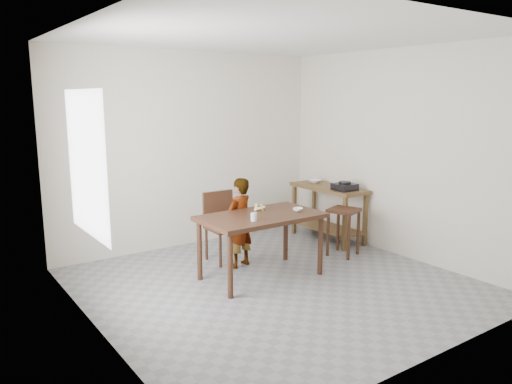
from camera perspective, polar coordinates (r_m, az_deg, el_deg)
floor at (r=5.73m, az=2.34°, el=-10.69°), size 4.00×4.00×0.04m
ceiling at (r=5.37m, az=2.58°, el=17.64°), size 4.00×4.00×0.04m
wall_back at (r=7.08m, az=-7.59°, el=4.82°), size 4.00×0.04×2.70m
wall_front at (r=4.00m, az=20.37°, el=-0.44°), size 4.00×0.04×2.70m
wall_left at (r=4.46m, az=-18.59°, el=0.80°), size 0.04×4.00×2.70m
wall_right at (r=6.80m, az=16.13°, el=4.23°), size 0.04×4.00×2.70m
window_pane at (r=4.64m, az=-18.83°, el=3.03°), size 0.02×1.10×1.30m
dining_table at (r=5.83m, az=0.57°, el=-6.20°), size 1.40×0.80×0.75m
prep_counter at (r=7.41m, az=8.25°, el=-2.39°), size 0.50×1.20×0.80m
child at (r=6.14m, az=-1.92°, el=-3.53°), size 0.47×0.37×1.12m
dining_chair at (r=6.39m, az=-3.50°, el=-4.06°), size 0.44×0.44×0.88m
stool at (r=6.73m, az=9.93°, el=-4.52°), size 0.46×0.46×0.63m
glass_tumbler at (r=5.44m, az=-0.24°, el=-2.86°), size 0.08×0.08×0.09m
small_bowl at (r=5.93m, az=4.80°, el=-2.00°), size 0.13×0.13×0.04m
banana at (r=5.95m, az=0.45°, el=-1.83°), size 0.16×0.11×0.06m
serving_bowl at (r=7.59m, az=6.75°, el=1.24°), size 0.23×0.23×0.05m
gas_burner at (r=7.05m, az=10.10°, el=0.59°), size 0.29×0.29×0.09m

